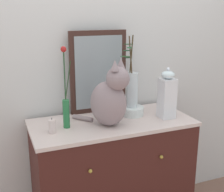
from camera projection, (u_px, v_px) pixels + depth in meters
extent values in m
cube|color=silver|center=(96.00, 55.00, 2.29)|extent=(4.40, 0.08, 2.60)
cube|color=#411B17|center=(112.00, 180.00, 2.24)|extent=(1.09, 0.50, 0.87)
cube|color=beige|center=(112.00, 123.00, 2.11)|extent=(1.12, 0.51, 0.02)
sphere|color=#B79338|center=(90.00, 171.00, 1.84)|extent=(0.02, 0.02, 0.02)
sphere|color=#B79338|center=(161.00, 157.00, 2.02)|extent=(0.02, 0.02, 0.02)
cube|color=#3B221C|center=(98.00, 72.00, 2.23)|extent=(0.43, 0.03, 0.60)
cube|color=gray|center=(99.00, 72.00, 2.22)|extent=(0.36, 0.01, 0.53)
ellipsoid|color=gray|center=(108.00, 104.00, 1.99)|extent=(0.30, 0.31, 0.30)
sphere|color=gray|center=(118.00, 78.00, 1.92)|extent=(0.15, 0.15, 0.15)
cone|color=gray|center=(121.00, 63.00, 1.93)|extent=(0.06, 0.06, 0.07)
cone|color=gray|center=(115.00, 65.00, 1.86)|extent=(0.06, 0.06, 0.07)
cylinder|color=gray|center=(83.00, 118.00, 2.12)|extent=(0.13, 0.14, 0.03)
cylinder|color=#27723E|center=(66.00, 114.00, 1.97)|extent=(0.04, 0.04, 0.19)
cylinder|color=#254829|center=(65.00, 77.00, 1.90)|extent=(0.01, 0.01, 0.30)
sphere|color=#AE1F1E|center=(64.00, 49.00, 1.85)|extent=(0.04, 0.04, 0.04)
cylinder|color=#264123|center=(68.00, 81.00, 1.91)|extent=(0.05, 0.01, 0.25)
cylinder|color=white|center=(132.00, 111.00, 2.23)|extent=(0.17, 0.17, 0.06)
cylinder|color=silver|center=(132.00, 90.00, 2.18)|extent=(0.08, 0.08, 0.25)
cylinder|color=#47331E|center=(131.00, 62.00, 2.12)|extent=(0.02, 0.06, 0.35)
ellipsoid|color=#295029|center=(125.00, 56.00, 2.09)|extent=(0.08, 0.06, 0.01)
ellipsoid|color=#1E4D2A|center=(129.00, 48.00, 2.08)|extent=(0.06, 0.08, 0.01)
cylinder|color=#43341E|center=(131.00, 61.00, 2.14)|extent=(0.04, 0.03, 0.36)
ellipsoid|color=#2B4F32|center=(128.00, 57.00, 2.12)|extent=(0.08, 0.06, 0.01)
ellipsoid|color=#1D4F2D|center=(128.00, 50.00, 2.14)|extent=(0.07, 0.04, 0.01)
ellipsoid|color=#1E411F|center=(128.00, 44.00, 2.12)|extent=(0.08, 0.05, 0.01)
cube|color=white|center=(167.00, 98.00, 2.14)|extent=(0.10, 0.10, 0.28)
ellipsoid|color=white|center=(168.00, 75.00, 2.10)|extent=(0.09, 0.09, 0.06)
sphere|color=white|center=(168.00, 69.00, 2.09)|extent=(0.02, 0.02, 0.02)
cylinder|color=silver|center=(52.00, 126.00, 1.90)|extent=(0.05, 0.05, 0.09)
cylinder|color=black|center=(52.00, 119.00, 1.88)|extent=(0.00, 0.00, 0.01)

